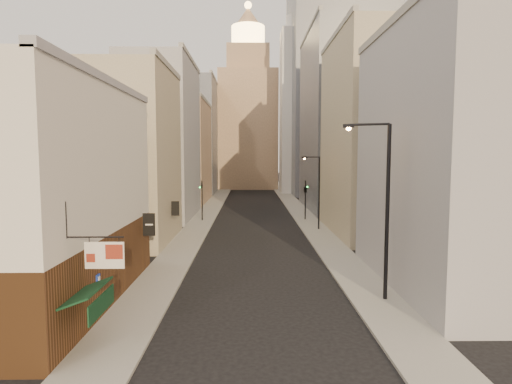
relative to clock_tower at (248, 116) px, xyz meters
name	(u,v)px	position (x,y,z in m)	size (l,w,h in m)	color
sidewalk_left	(214,205)	(-5.50, -37.00, -17.56)	(3.00, 140.00, 0.15)	gray
sidewalk_right	(293,205)	(7.50, -37.00, -17.56)	(3.00, 140.00, 0.15)	gray
near_building_left	(58,195)	(-9.99, -83.00, -11.61)	(8.30, 23.04, 12.30)	brown
left_bldg_beige	(128,157)	(-11.00, -66.00, -9.63)	(8.00, 12.00, 16.00)	gray
left_bldg_grey	(162,141)	(-11.00, -50.00, -7.63)	(8.00, 16.00, 20.00)	#949499
left_bldg_tan	(184,153)	(-11.00, -32.00, -9.13)	(8.00, 18.00, 17.00)	#8B6E53
left_bldg_wingrid	(198,137)	(-11.00, -12.00, -5.63)	(8.00, 20.00, 24.00)	gray
right_bldg_grey	(455,158)	(13.00, -80.00, -9.63)	(8.00, 16.00, 16.00)	#949499
right_bldg_beige	(372,137)	(13.00, -62.00, -7.63)	(8.00, 16.00, 20.00)	gray
right_bldg_wingrid	(334,122)	(13.00, -42.00, -4.63)	(8.00, 20.00, 26.00)	gray
highrise	(337,72)	(19.00, -14.00, 8.02)	(21.00, 23.00, 51.20)	gray
clock_tower	(248,116)	(0.00, 0.00, 0.00)	(14.00, 14.00, 44.90)	#8B6E53
white_tower	(300,106)	(11.00, -14.00, 0.97)	(8.00, 8.00, 41.50)	silver
streetlamp_near	(383,201)	(7.75, -82.73, -11.95)	(2.48, 1.12, 9.95)	black
streetlamp_mid	(317,189)	(7.67, -60.36, -13.06)	(2.03, 0.80, 8.01)	black
traffic_light_left	(202,192)	(-5.50, -53.78, -14.00)	(0.60, 0.54, 5.00)	black
traffic_light_right	(305,189)	(7.32, -53.20, -13.72)	(0.67, 0.67, 5.00)	black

